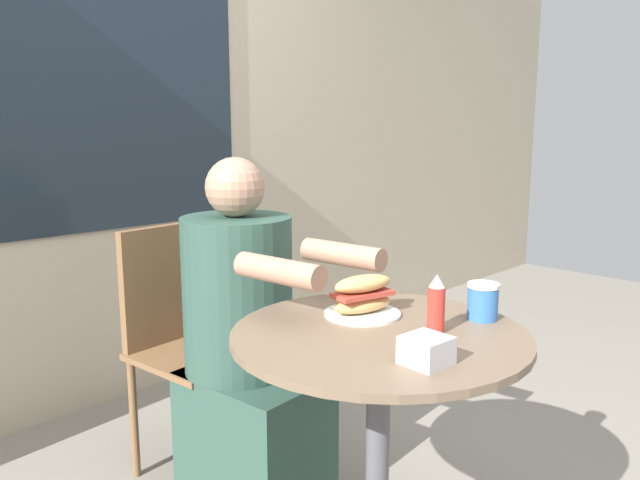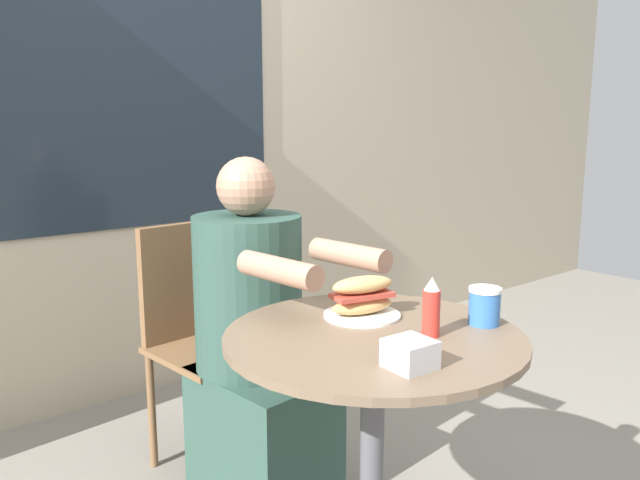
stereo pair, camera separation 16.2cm
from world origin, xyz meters
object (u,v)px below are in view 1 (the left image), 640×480
at_px(cafe_table, 378,405).
at_px(seated_diner, 248,361).
at_px(sandwich_on_plate, 363,298).
at_px(diner_chair, 182,326).
at_px(condiment_bottle, 436,304).
at_px(drink_cup, 483,301).

distance_m(cafe_table, seated_diner, 0.55).
bearing_deg(sandwich_on_plate, diner_chair, 94.37).
bearing_deg(condiment_bottle, drink_cup, -8.79).
bearing_deg(seated_diner, sandwich_on_plate, 90.99).
relative_size(diner_chair, sandwich_on_plate, 4.30).
height_order(cafe_table, seated_diner, seated_diner).
height_order(cafe_table, sandwich_on_plate, sandwich_on_plate).
bearing_deg(cafe_table, diner_chair, 89.30).
xyz_separation_m(diner_chair, drink_cup, (0.25, -1.02, 0.25)).
xyz_separation_m(cafe_table, condiment_bottle, (0.09, -0.10, 0.26)).
relative_size(sandwich_on_plate, drink_cup, 2.12).
bearing_deg(drink_cup, cafe_table, 154.37).
distance_m(cafe_table, diner_chair, 0.90).
relative_size(diner_chair, drink_cup, 9.12).
height_order(cafe_table, drink_cup, drink_cup).
relative_size(cafe_table, diner_chair, 0.84).
xyz_separation_m(cafe_table, seated_diner, (0.02, 0.55, -0.04)).
height_order(sandwich_on_plate, condiment_bottle, condiment_bottle).
xyz_separation_m(seated_diner, drink_cup, (0.24, -0.67, 0.28)).
height_order(diner_chair, seated_diner, seated_diner).
bearing_deg(drink_cup, sandwich_on_plate, 128.43).
xyz_separation_m(cafe_table, drink_cup, (0.26, -0.13, 0.24)).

